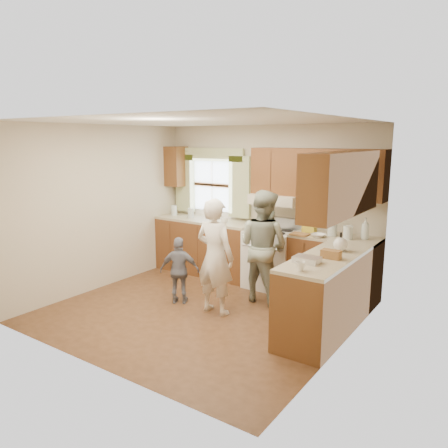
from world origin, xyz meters
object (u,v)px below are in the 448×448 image
Objects in this scene: stove at (272,258)px; woman_left at (215,257)px; woman_right at (263,246)px; child at (180,271)px.

stove is 0.69× the size of woman_left.
stove is 0.67× the size of woman_right.
woman_left is 0.97× the size of woman_right.
child is at bearing 1.47° from woman_left.
stove is 1.13× the size of child.
woman_right reaches higher than stove.
woman_left is 0.81m from woman_right.
woman_right is 1.22m from child.
stove is at bearing -148.13° from child.
woman_left is at bearing 150.83° from child.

